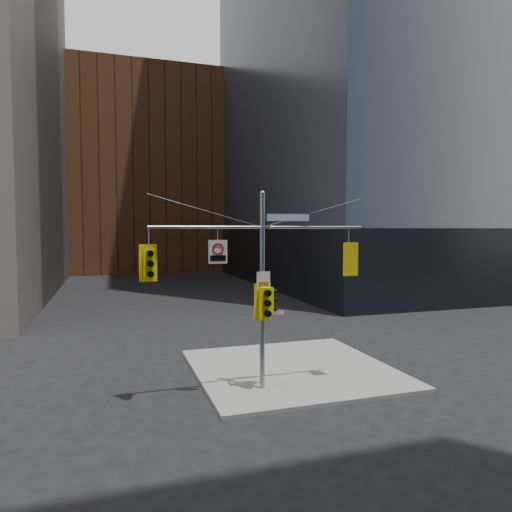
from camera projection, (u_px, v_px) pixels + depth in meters
ground at (282, 413)px, 14.70m from camera, size 160.00×160.00×0.00m
sidewalk_corner at (292, 369)px, 19.11m from camera, size 8.00×8.00×0.15m
podium_ne at (406, 254)px, 53.51m from camera, size 36.40×36.40×6.00m
brick_midrise at (144, 176)px, 68.97m from camera, size 26.00×20.00×28.00m
signal_assembly at (262, 271)px, 16.33m from camera, size 8.00×0.80×7.30m
traffic_light_west_arm at (149, 263)px, 15.11m from camera, size 0.60×0.51×1.25m
traffic_light_east_arm at (349, 259)px, 17.38m from camera, size 0.61×0.48×1.27m
traffic_light_pole_side at (271, 300)px, 16.50m from camera, size 0.36×0.30×0.94m
traffic_light_pole_front at (265, 302)px, 16.14m from camera, size 0.64×0.57×1.35m
street_sign_blade at (288, 218)px, 16.52m from camera, size 1.69×0.21×0.33m
regulatory_sign_arm at (218, 251)px, 15.77m from camera, size 0.66×0.11×0.82m
regulatory_sign_pole at (263, 282)px, 16.24m from camera, size 0.52×0.08×0.68m
street_blade_ew at (274, 313)px, 16.57m from camera, size 0.75×0.09×0.15m
street_blade_ns at (258, 313)px, 16.86m from camera, size 0.03×0.67×0.13m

